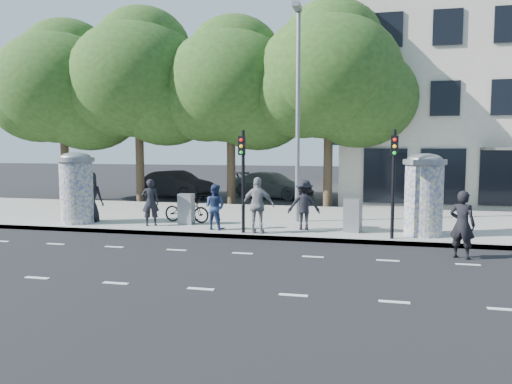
% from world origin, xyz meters
% --- Properties ---
extents(ground, '(120.00, 120.00, 0.00)m').
position_xyz_m(ground, '(0.00, 0.00, 0.00)').
color(ground, black).
rests_on(ground, ground).
extents(sidewalk, '(40.00, 8.00, 0.15)m').
position_xyz_m(sidewalk, '(0.00, 7.50, 0.07)').
color(sidewalk, gray).
rests_on(sidewalk, ground).
extents(curb, '(40.00, 0.10, 0.16)m').
position_xyz_m(curb, '(0.00, 3.55, 0.07)').
color(curb, slate).
rests_on(curb, ground).
extents(lane_dash_near, '(32.00, 0.12, 0.01)m').
position_xyz_m(lane_dash_near, '(0.00, -2.20, 0.00)').
color(lane_dash_near, silver).
rests_on(lane_dash_near, ground).
extents(lane_dash_far, '(32.00, 0.12, 0.01)m').
position_xyz_m(lane_dash_far, '(0.00, 1.40, 0.00)').
color(lane_dash_far, silver).
rests_on(lane_dash_far, ground).
extents(ad_column_left, '(1.36, 1.36, 2.65)m').
position_xyz_m(ad_column_left, '(-7.20, 4.50, 1.54)').
color(ad_column_left, beige).
rests_on(ad_column_left, sidewalk).
extents(ad_column_right, '(1.36, 1.36, 2.65)m').
position_xyz_m(ad_column_right, '(5.20, 4.70, 1.54)').
color(ad_column_right, beige).
rests_on(ad_column_right, sidewalk).
extents(traffic_pole_near, '(0.22, 0.31, 3.40)m').
position_xyz_m(traffic_pole_near, '(-0.60, 3.79, 2.23)').
color(traffic_pole_near, black).
rests_on(traffic_pole_near, sidewalk).
extents(traffic_pole_far, '(0.22, 0.31, 3.40)m').
position_xyz_m(traffic_pole_far, '(4.20, 3.79, 2.23)').
color(traffic_pole_far, black).
rests_on(traffic_pole_far, sidewalk).
extents(street_lamp, '(0.25, 0.93, 8.00)m').
position_xyz_m(street_lamp, '(0.80, 6.63, 4.79)').
color(street_lamp, slate).
rests_on(street_lamp, sidewalk).
extents(tree_far_left, '(7.20, 7.20, 9.26)m').
position_xyz_m(tree_far_left, '(-13.00, 12.50, 6.19)').
color(tree_far_left, '#38281C').
rests_on(tree_far_left, ground).
extents(tree_mid_left, '(7.20, 7.20, 9.57)m').
position_xyz_m(tree_mid_left, '(-8.50, 12.50, 6.50)').
color(tree_mid_left, '#38281C').
rests_on(tree_mid_left, ground).
extents(tree_near_left, '(6.80, 6.80, 8.97)m').
position_xyz_m(tree_near_left, '(-3.50, 12.70, 6.06)').
color(tree_near_left, '#38281C').
rests_on(tree_near_left, ground).
extents(tree_center, '(7.00, 7.00, 9.30)m').
position_xyz_m(tree_center, '(1.50, 12.30, 6.31)').
color(tree_center, '#38281C').
rests_on(tree_center, ground).
extents(ped_a, '(0.99, 0.71, 1.91)m').
position_xyz_m(ped_a, '(-6.86, 4.88, 1.10)').
color(ped_a, black).
rests_on(ped_a, sidewalk).
extents(ped_b, '(0.73, 0.60, 1.70)m').
position_xyz_m(ped_b, '(-4.24, 4.51, 1.00)').
color(ped_b, black).
rests_on(ped_b, sidewalk).
extents(ped_c, '(0.87, 0.74, 1.57)m').
position_xyz_m(ped_c, '(-1.74, 4.29, 0.93)').
color(ped_c, navy).
rests_on(ped_c, sidewalk).
extents(ped_d, '(1.22, 0.84, 1.73)m').
position_xyz_m(ped_d, '(1.29, 4.92, 1.01)').
color(ped_d, black).
rests_on(ped_d, sidewalk).
extents(ped_e, '(1.10, 0.63, 1.87)m').
position_xyz_m(ped_e, '(-0.10, 3.85, 1.08)').
color(ped_e, gray).
rests_on(ped_e, sidewalk).
extents(man_road, '(0.81, 0.70, 1.86)m').
position_xyz_m(man_road, '(5.95, 2.14, 0.93)').
color(man_road, black).
rests_on(man_road, ground).
extents(bicycle, '(0.83, 1.88, 0.96)m').
position_xyz_m(bicycle, '(-3.24, 5.54, 0.63)').
color(bicycle, black).
rests_on(bicycle, sidewalk).
extents(cabinet_left, '(0.55, 0.40, 1.13)m').
position_xyz_m(cabinet_left, '(-3.10, 5.11, 0.71)').
color(cabinet_left, gray).
rests_on(cabinet_left, sidewalk).
extents(cabinet_right, '(0.63, 0.53, 1.14)m').
position_xyz_m(cabinet_right, '(2.96, 4.78, 0.72)').
color(cabinet_right, slate).
rests_on(cabinet_right, sidewalk).
extents(car_mid, '(3.37, 5.00, 1.56)m').
position_xyz_m(car_mid, '(-7.43, 14.95, 0.78)').
color(car_mid, black).
rests_on(car_mid, ground).
extents(car_right, '(3.71, 5.48, 1.48)m').
position_xyz_m(car_right, '(-2.03, 16.25, 0.74)').
color(car_right, slate).
rests_on(car_right, ground).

